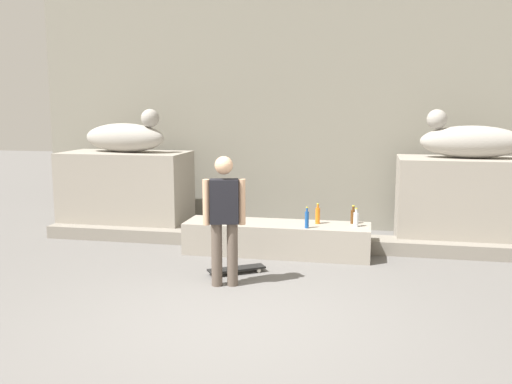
{
  "coord_description": "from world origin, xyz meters",
  "views": [
    {
      "loc": [
        1.37,
        -5.52,
        2.29
      ],
      "look_at": [
        -0.16,
        1.95,
        1.1
      ],
      "focal_mm": 38.89,
      "sensor_mm": 36.0,
      "label": 1
    }
  ],
  "objects_px": {
    "statue_reclining_left": "(126,136)",
    "bottle_brown": "(353,216)",
    "bottle_clear": "(356,219)",
    "statue_reclining_right": "(470,140)",
    "bottle_orange": "(318,215)",
    "bottle_blue": "(307,219)",
    "skateboard": "(237,269)",
    "skater": "(224,215)"
  },
  "relations": [
    {
      "from": "skateboard",
      "to": "bottle_orange",
      "type": "xyz_separation_m",
      "value": [
        1.0,
        1.21,
        0.56
      ]
    },
    {
      "from": "bottle_blue",
      "to": "bottle_clear",
      "type": "height_order",
      "value": "bottle_blue"
    },
    {
      "from": "skateboard",
      "to": "bottle_orange",
      "type": "distance_m",
      "value": 1.66
    },
    {
      "from": "skater",
      "to": "bottle_orange",
      "type": "relative_size",
      "value": 5.27
    },
    {
      "from": "statue_reclining_left",
      "to": "statue_reclining_right",
      "type": "xyz_separation_m",
      "value": [
        5.87,
        0.01,
        0.0
      ]
    },
    {
      "from": "statue_reclining_left",
      "to": "skater",
      "type": "height_order",
      "value": "statue_reclining_left"
    },
    {
      "from": "statue_reclining_right",
      "to": "bottle_orange",
      "type": "xyz_separation_m",
      "value": [
        -2.31,
        -0.96,
        -1.12
      ]
    },
    {
      "from": "bottle_orange",
      "to": "bottle_clear",
      "type": "height_order",
      "value": "bottle_orange"
    },
    {
      "from": "statue_reclining_left",
      "to": "skateboard",
      "type": "height_order",
      "value": "statue_reclining_left"
    },
    {
      "from": "statue_reclining_right",
      "to": "skater",
      "type": "distance_m",
      "value": 4.37
    },
    {
      "from": "statue_reclining_left",
      "to": "bottle_clear",
      "type": "bearing_deg",
      "value": -4.71
    },
    {
      "from": "bottle_orange",
      "to": "bottle_clear",
      "type": "xyz_separation_m",
      "value": [
        0.58,
        -0.09,
        -0.02
      ]
    },
    {
      "from": "statue_reclining_right",
      "to": "bottle_blue",
      "type": "relative_size",
      "value": 5.1
    },
    {
      "from": "statue_reclining_right",
      "to": "bottle_brown",
      "type": "distance_m",
      "value": 2.27
    },
    {
      "from": "bottle_clear",
      "to": "statue_reclining_left",
      "type": "bearing_deg",
      "value": 165.84
    },
    {
      "from": "bottle_blue",
      "to": "skateboard",
      "type": "bearing_deg",
      "value": -134.88
    },
    {
      "from": "bottle_clear",
      "to": "bottle_orange",
      "type": "bearing_deg",
      "value": 170.89
    },
    {
      "from": "skater",
      "to": "skateboard",
      "type": "bearing_deg",
      "value": -107.34
    },
    {
      "from": "skateboard",
      "to": "bottle_clear",
      "type": "distance_m",
      "value": 2.01
    },
    {
      "from": "skateboard",
      "to": "bottle_blue",
      "type": "distance_m",
      "value": 1.35
    },
    {
      "from": "statue_reclining_right",
      "to": "bottle_orange",
      "type": "distance_m",
      "value": 2.74
    },
    {
      "from": "bottle_brown",
      "to": "statue_reclining_left",
      "type": "bearing_deg",
      "value": 168.48
    },
    {
      "from": "statue_reclining_left",
      "to": "bottle_brown",
      "type": "height_order",
      "value": "statue_reclining_left"
    },
    {
      "from": "skater",
      "to": "bottle_clear",
      "type": "xyz_separation_m",
      "value": [
        1.61,
        1.65,
        -0.32
      ]
    },
    {
      "from": "bottle_brown",
      "to": "skater",
      "type": "bearing_deg",
      "value": -130.05
    },
    {
      "from": "statue_reclining_right",
      "to": "skateboard",
      "type": "height_order",
      "value": "statue_reclining_right"
    },
    {
      "from": "statue_reclining_right",
      "to": "bottle_brown",
      "type": "xyz_separation_m",
      "value": [
        -1.78,
        -0.84,
        -1.14
      ]
    },
    {
      "from": "statue_reclining_right",
      "to": "bottle_clear",
      "type": "height_order",
      "value": "statue_reclining_right"
    },
    {
      "from": "skater",
      "to": "skateboard",
      "type": "height_order",
      "value": "skater"
    },
    {
      "from": "bottle_orange",
      "to": "bottle_blue",
      "type": "height_order",
      "value": "bottle_blue"
    },
    {
      "from": "skateboard",
      "to": "bottle_clear",
      "type": "height_order",
      "value": "bottle_clear"
    },
    {
      "from": "bottle_clear",
      "to": "statue_reclining_right",
      "type": "bearing_deg",
      "value": 31.35
    },
    {
      "from": "bottle_blue",
      "to": "bottle_clear",
      "type": "bearing_deg",
      "value": 19.18
    },
    {
      "from": "skater",
      "to": "bottle_orange",
      "type": "xyz_separation_m",
      "value": [
        1.02,
        1.74,
        -0.3
      ]
    },
    {
      "from": "statue_reclining_left",
      "to": "bottle_brown",
      "type": "relative_size",
      "value": 5.88
    },
    {
      "from": "statue_reclining_left",
      "to": "statue_reclining_right",
      "type": "distance_m",
      "value": 5.87
    },
    {
      "from": "skater",
      "to": "bottle_blue",
      "type": "relative_size",
      "value": 5.25
    },
    {
      "from": "bottle_orange",
      "to": "bottle_clear",
      "type": "bearing_deg",
      "value": -9.11
    },
    {
      "from": "statue_reclining_right",
      "to": "skater",
      "type": "relative_size",
      "value": 0.97
    },
    {
      "from": "bottle_orange",
      "to": "bottle_brown",
      "type": "bearing_deg",
      "value": 12.31
    },
    {
      "from": "bottle_orange",
      "to": "bottle_clear",
      "type": "relative_size",
      "value": 1.12
    },
    {
      "from": "skater",
      "to": "bottle_brown",
      "type": "distance_m",
      "value": 2.45
    }
  ]
}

